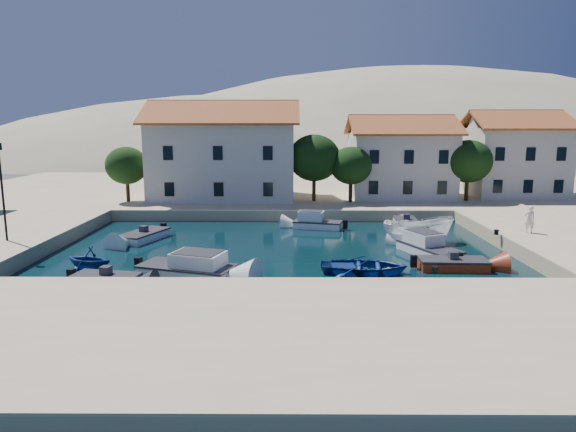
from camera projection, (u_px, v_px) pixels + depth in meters
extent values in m
plane|color=black|center=(275.00, 297.00, 25.16)|extent=(400.00, 400.00, 0.00)
cube|color=tan|center=(270.00, 337.00, 19.17)|extent=(52.00, 12.00, 1.00)
cube|color=tan|center=(2.00, 241.00, 35.04)|extent=(8.00, 20.00, 1.00)
cube|color=tan|center=(301.00, 190.00, 62.48)|extent=(80.00, 36.00, 1.00)
ellipsoid|color=tan|center=(251.00, 233.00, 137.02)|extent=(198.00, 126.00, 72.00)
ellipsoid|color=tan|center=(402.00, 235.00, 157.32)|extent=(220.00, 176.00, 99.00)
cube|color=beige|center=(224.00, 161.00, 51.94)|extent=(14.00, 9.00, 7.50)
pyramid|color=#9B4823|center=(223.00, 112.00, 51.09)|extent=(14.70, 9.45, 2.20)
cube|color=beige|center=(400.00, 165.00, 52.90)|extent=(10.00, 8.00, 6.50)
pyramid|color=#9B4823|center=(401.00, 124.00, 52.17)|extent=(10.50, 8.40, 1.80)
cube|color=beige|center=(512.00, 162.00, 53.77)|extent=(9.00, 8.00, 7.00)
pyramid|color=#9B4823|center=(516.00, 119.00, 53.00)|extent=(9.45, 8.40, 1.80)
cylinder|color=#382314|center=(128.00, 189.00, 49.47)|extent=(0.36, 0.36, 2.50)
ellipsoid|color=black|center=(127.00, 166.00, 49.08)|extent=(4.00, 4.00, 3.60)
cylinder|color=#382314|center=(314.00, 186.00, 49.81)|extent=(0.36, 0.36, 3.00)
ellipsoid|color=black|center=(314.00, 158.00, 49.34)|extent=(5.00, 5.00, 4.50)
cylinder|color=#382314|center=(350.00, 189.00, 49.34)|extent=(0.36, 0.36, 2.50)
ellipsoid|color=black|center=(351.00, 166.00, 48.95)|extent=(4.00, 4.00, 3.60)
cylinder|color=#382314|center=(467.00, 187.00, 50.24)|extent=(0.36, 0.36, 2.75)
ellipsoid|color=black|center=(468.00, 161.00, 49.80)|extent=(4.60, 4.60, 4.14)
cylinder|color=black|center=(3.00, 194.00, 32.45)|extent=(0.14, 0.14, 6.00)
cylinder|color=black|center=(435.00, 270.00, 25.70)|extent=(0.36, 0.36, 0.30)
cylinder|color=black|center=(496.00, 232.00, 34.72)|extent=(0.36, 0.36, 0.30)
cube|color=#2F2E33|center=(107.00, 281.00, 26.89)|extent=(3.58, 2.08, 0.90)
cube|color=#2F2E33|center=(106.00, 275.00, 26.84)|extent=(3.66, 2.12, 0.10)
cube|color=#2F2E33|center=(106.00, 271.00, 26.80)|extent=(0.58, 0.58, 0.50)
cube|color=white|center=(187.00, 271.00, 28.66)|extent=(5.65, 3.73, 0.90)
cube|color=#2F2E33|center=(187.00, 266.00, 28.60)|extent=(5.78, 3.81, 0.10)
cube|color=white|center=(186.00, 259.00, 28.53)|extent=(3.21, 2.65, 0.90)
imported|color=navy|center=(364.00, 273.00, 29.30)|extent=(5.21, 3.93, 1.02)
cube|color=maroon|center=(453.00, 265.00, 29.97)|extent=(3.88, 1.87, 0.90)
cube|color=#2F2E33|center=(453.00, 260.00, 29.91)|extent=(3.98, 1.91, 0.10)
cube|color=#2F2E33|center=(453.00, 256.00, 29.87)|extent=(0.52, 0.52, 0.50)
cube|color=white|center=(429.00, 251.00, 33.31)|extent=(3.55, 5.03, 0.90)
cube|color=#2F2E33|center=(429.00, 246.00, 33.25)|extent=(3.63, 5.14, 0.10)
cube|color=white|center=(430.00, 240.00, 33.19)|extent=(2.44, 2.90, 0.90)
imported|color=white|center=(418.00, 242.00, 36.84)|extent=(5.35, 2.45, 2.00)
cube|color=white|center=(406.00, 224.00, 42.54)|extent=(1.98, 3.78, 0.90)
cube|color=#2F2E33|center=(406.00, 220.00, 42.48)|extent=(2.02, 3.87, 0.10)
cube|color=#2F2E33|center=(406.00, 217.00, 42.44)|extent=(0.53, 0.53, 0.50)
imported|color=navy|center=(90.00, 269.00, 30.04)|extent=(3.57, 3.32, 1.54)
cube|color=white|center=(144.00, 236.00, 37.65)|extent=(3.18, 4.59, 0.90)
cube|color=#2F2E33|center=(144.00, 232.00, 37.60)|extent=(3.24, 4.69, 0.10)
cube|color=#2F2E33|center=(144.00, 229.00, 37.56)|extent=(0.64, 0.64, 0.50)
cube|color=white|center=(318.00, 225.00, 41.79)|extent=(4.05, 2.43, 0.90)
cube|color=#2F2E33|center=(318.00, 221.00, 41.73)|extent=(4.14, 2.48, 0.10)
cube|color=white|center=(318.00, 217.00, 41.67)|extent=(2.26, 1.79, 0.90)
imported|color=white|center=(530.00, 219.00, 35.19)|extent=(0.72, 0.50, 1.88)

